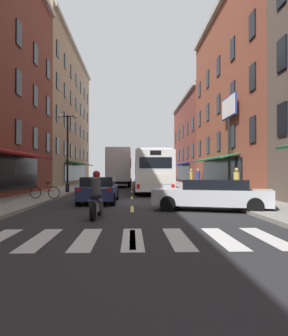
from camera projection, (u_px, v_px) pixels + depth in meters
name	position (u px, v px, depth m)	size (l,w,h in m)	color
ground_plane	(132.00, 203.00, 18.08)	(34.80, 80.00, 0.10)	#28282B
lane_centre_dashes	(132.00, 202.00, 17.83)	(0.14, 73.90, 0.01)	#DBCC4C
crosswalk_near	(133.00, 238.00, 8.09)	(7.10, 2.80, 0.01)	silver
sidewalk_left	(21.00, 201.00, 17.86)	(3.00, 80.00, 0.14)	gray
sidewalk_right	(240.00, 200.00, 18.30)	(3.00, 80.00, 0.14)	gray
billboard_sign	(229.00, 118.00, 24.29)	(0.40, 3.30, 6.96)	black
transit_bus	(151.00, 171.00, 26.93)	(2.73, 11.64, 3.19)	white
box_truck	(119.00, 168.00, 35.61)	(2.55, 7.61, 4.03)	black
sedan_near	(99.00, 189.00, 17.61)	(1.92, 4.59, 1.35)	navy
sedan_mid	(213.00, 194.00, 13.94)	(5.11, 3.28, 1.29)	silver
sedan_far	(124.00, 179.00, 46.86)	(2.03, 4.51, 1.30)	silver
motorcycle_rider	(96.00, 198.00, 11.67)	(0.62, 2.07, 1.66)	black
bicycle_near	(45.00, 192.00, 18.56)	(1.71, 0.48, 0.91)	black
pedestrian_near	(191.00, 178.00, 28.38)	(0.52, 0.36, 1.75)	#33663F
pedestrian_mid	(237.00, 182.00, 19.80)	(0.36, 0.36, 1.72)	#4C4C51
pedestrian_far	(198.00, 179.00, 26.25)	(0.36, 0.36, 1.73)	maroon
street_lamp_twin	(68.00, 149.00, 24.40)	(1.42, 0.32, 5.69)	black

